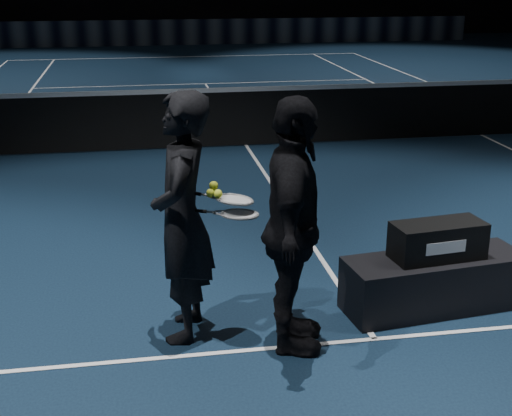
{
  "coord_description": "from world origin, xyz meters",
  "views": [
    {
      "loc": [
        -1.76,
        -11.11,
        2.78
      ],
      "look_at": [
        -0.91,
        -6.19,
        1.07
      ],
      "focal_mm": 50.0,
      "sensor_mm": 36.0,
      "label": 1
    }
  ],
  "objects_px": {
    "player_a": "(182,218)",
    "player_b": "(293,228)",
    "racket_bag": "(438,240)",
    "tennis_balls": "(214,191)",
    "player_bench": "(434,283)",
    "racket_upper": "(234,200)",
    "racket_lower": "(240,214)"
  },
  "relations": [
    {
      "from": "player_a",
      "to": "racket_lower",
      "type": "xyz_separation_m",
      "value": [
        0.41,
        -0.18,
        0.07
      ]
    },
    {
      "from": "player_a",
      "to": "racket_lower",
      "type": "relative_size",
      "value": 2.85
    },
    {
      "from": "player_bench",
      "to": "player_a",
      "type": "distance_m",
      "value": 2.24
    },
    {
      "from": "racket_lower",
      "to": "tennis_balls",
      "type": "height_order",
      "value": "tennis_balls"
    },
    {
      "from": "racket_bag",
      "to": "tennis_balls",
      "type": "xyz_separation_m",
      "value": [
        -1.88,
        -0.18,
        0.59
      ]
    },
    {
      "from": "player_bench",
      "to": "player_a",
      "type": "relative_size",
      "value": 0.8
    },
    {
      "from": "racket_bag",
      "to": "player_b",
      "type": "bearing_deg",
      "value": -169.3
    },
    {
      "from": "racket_upper",
      "to": "tennis_balls",
      "type": "bearing_deg",
      "value": -170.43
    },
    {
      "from": "player_bench",
      "to": "tennis_balls",
      "type": "height_order",
      "value": "tennis_balls"
    },
    {
      "from": "player_b",
      "to": "player_a",
      "type": "bearing_deg",
      "value": 80.16
    },
    {
      "from": "player_a",
      "to": "racket_upper",
      "type": "distance_m",
      "value": 0.44
    },
    {
      "from": "player_bench",
      "to": "racket_upper",
      "type": "relative_size",
      "value": 2.27
    },
    {
      "from": "racket_lower",
      "to": "player_b",
      "type": "bearing_deg",
      "value": 0.0
    },
    {
      "from": "racket_lower",
      "to": "player_a",
      "type": "bearing_deg",
      "value": 180.0
    },
    {
      "from": "player_a",
      "to": "racket_lower",
      "type": "bearing_deg",
      "value": 78.19
    },
    {
      "from": "player_a",
      "to": "tennis_balls",
      "type": "height_order",
      "value": "player_a"
    },
    {
      "from": "player_a",
      "to": "player_b",
      "type": "bearing_deg",
      "value": 78.19
    },
    {
      "from": "racket_bag",
      "to": "player_b",
      "type": "xyz_separation_m",
      "value": [
        -1.33,
        -0.42,
        0.35
      ]
    },
    {
      "from": "player_a",
      "to": "player_b",
      "type": "xyz_separation_m",
      "value": [
        0.78,
        -0.34,
        0.0
      ]
    },
    {
      "from": "racket_lower",
      "to": "tennis_balls",
      "type": "bearing_deg",
      "value": 178.53
    },
    {
      "from": "player_bench",
      "to": "racket_lower",
      "type": "xyz_separation_m",
      "value": [
        -1.7,
        -0.26,
        0.81
      ]
    },
    {
      "from": "racket_bag",
      "to": "player_a",
      "type": "relative_size",
      "value": 0.4
    },
    {
      "from": "player_a",
      "to": "tennis_balls",
      "type": "distance_m",
      "value": 0.35
    },
    {
      "from": "racket_bag",
      "to": "racket_lower",
      "type": "height_order",
      "value": "racket_lower"
    },
    {
      "from": "racket_upper",
      "to": "tennis_balls",
      "type": "height_order",
      "value": "tennis_balls"
    },
    {
      "from": "player_a",
      "to": "racket_bag",
      "type": "bearing_deg",
      "value": 104.02
    },
    {
      "from": "player_b",
      "to": "racket_bag",
      "type": "bearing_deg",
      "value": -58.63
    },
    {
      "from": "racket_upper",
      "to": "racket_lower",
      "type": "bearing_deg",
      "value": -42.66
    },
    {
      "from": "player_b",
      "to": "tennis_balls",
      "type": "bearing_deg",
      "value": 79.68
    },
    {
      "from": "racket_bag",
      "to": "tennis_balls",
      "type": "bearing_deg",
      "value": 178.58
    },
    {
      "from": "player_b",
      "to": "racket_lower",
      "type": "height_order",
      "value": "player_b"
    },
    {
      "from": "player_bench",
      "to": "player_b",
      "type": "distance_m",
      "value": 1.58
    }
  ]
}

